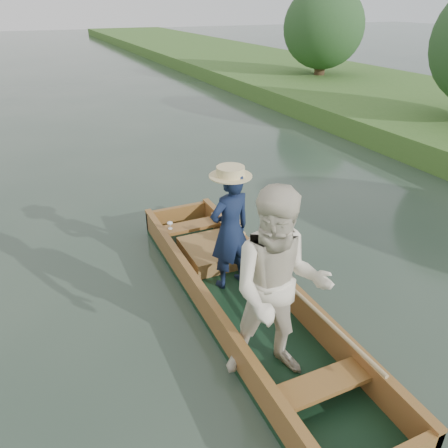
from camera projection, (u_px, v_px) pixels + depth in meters
name	position (u px, v px, depth m)	size (l,w,h in m)	color
ground	(244.00, 311.00, 5.50)	(120.00, 120.00, 0.00)	#283D30
trees_far	(88.00, 47.00, 11.44)	(22.59, 15.31, 4.27)	#47331E
punt	(255.00, 280.00, 4.79)	(1.36, 5.00, 2.11)	black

